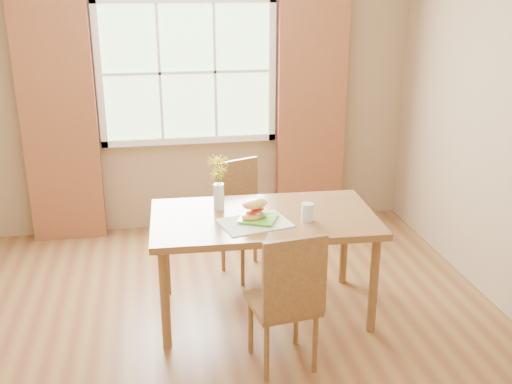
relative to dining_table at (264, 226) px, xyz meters
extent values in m
cube|color=brown|center=(-0.38, -0.15, -0.69)|extent=(4.20, 3.80, 0.02)
cube|color=#977D5B|center=(-0.38, 1.76, 0.67)|extent=(4.20, 0.02, 2.70)
cube|color=#977D5B|center=(-0.38, -2.06, 0.67)|extent=(4.20, 0.02, 2.70)
cube|color=#B6E2AA|center=(-0.38, 1.73, 0.82)|extent=(1.50, 0.02, 1.20)
cube|color=white|center=(-0.38, 1.70, 1.45)|extent=(1.62, 0.04, 0.06)
cube|color=white|center=(-0.38, 1.70, 0.19)|extent=(1.62, 0.04, 0.06)
cube|color=white|center=(-1.16, 1.70, 0.82)|extent=(0.06, 0.04, 1.32)
cube|color=white|center=(0.40, 1.70, 0.82)|extent=(0.06, 0.04, 1.32)
cube|color=white|center=(-0.38, 1.71, 0.82)|extent=(1.50, 0.03, 0.02)
cube|color=maroon|center=(-1.53, 1.63, 0.42)|extent=(0.65, 0.08, 2.20)
cube|color=maroon|center=(0.77, 1.63, 0.42)|extent=(0.65, 0.08, 2.20)
cube|color=brown|center=(0.00, 0.00, 0.05)|extent=(1.58, 0.93, 0.05)
cylinder|color=brown|center=(-0.71, -0.33, -0.32)|extent=(0.06, 0.06, 0.71)
cylinder|color=brown|center=(0.68, -0.38, -0.32)|extent=(0.06, 0.06, 0.71)
cylinder|color=brown|center=(-0.68, 0.38, -0.32)|extent=(0.06, 0.06, 0.71)
cylinder|color=brown|center=(0.71, 0.33, -0.32)|extent=(0.06, 0.06, 0.71)
cube|color=brown|center=(0.00, -0.62, -0.26)|extent=(0.44, 0.44, 0.04)
cube|color=brown|center=(0.02, -0.79, 0.01)|extent=(0.39, 0.08, 0.50)
cylinder|color=brown|center=(-0.13, -0.80, -0.48)|extent=(0.03, 0.03, 0.40)
cylinder|color=brown|center=(0.18, -0.75, -0.48)|extent=(0.03, 0.03, 0.40)
cylinder|color=brown|center=(-0.18, -0.49, -0.48)|extent=(0.03, 0.03, 0.40)
cylinder|color=brown|center=(0.13, -0.44, -0.48)|extent=(0.03, 0.03, 0.40)
cube|color=brown|center=(0.00, 0.62, -0.26)|extent=(0.50, 0.50, 0.04)
cube|color=brown|center=(-0.07, 0.78, 0.00)|extent=(0.37, 0.17, 0.50)
cylinder|color=brown|center=(-0.09, 0.42, -0.48)|extent=(0.03, 0.03, 0.39)
cylinder|color=brown|center=(0.20, 0.53, -0.48)|extent=(0.03, 0.03, 0.39)
cylinder|color=brown|center=(-0.20, 0.71, -0.48)|extent=(0.03, 0.03, 0.39)
cylinder|color=brown|center=(0.09, 0.82, -0.48)|extent=(0.03, 0.03, 0.39)
cube|color=silver|center=(-0.09, -0.13, 0.08)|extent=(0.51, 0.43, 0.01)
cube|color=#6BD635|center=(-0.05, -0.08, 0.09)|extent=(0.32, 0.32, 0.01)
ellipsoid|color=#F9B054|center=(-0.08, -0.09, 0.12)|extent=(0.22, 0.18, 0.05)
ellipsoid|color=#4C8C2D|center=(-0.03, -0.11, 0.14)|extent=(0.10, 0.07, 0.01)
cylinder|color=red|center=(-0.09, -0.09, 0.16)|extent=(0.10, 0.10, 0.01)
cylinder|color=red|center=(-0.05, -0.08, 0.17)|extent=(0.09, 0.09, 0.01)
ellipsoid|color=#F9B054|center=(-0.08, -0.09, 0.20)|extent=(0.22, 0.18, 0.06)
cylinder|color=silver|center=(0.27, -0.14, 0.14)|extent=(0.08, 0.08, 0.12)
cylinder|color=silver|center=(0.27, -0.14, 0.13)|extent=(0.07, 0.07, 0.10)
cylinder|color=silver|center=(-0.29, 0.18, 0.17)|extent=(0.08, 0.08, 0.19)
cylinder|color=silver|center=(-0.29, 0.18, 0.13)|extent=(0.07, 0.07, 0.09)
cylinder|color=#3D7028|center=(-0.29, 0.18, 0.26)|extent=(0.01, 0.01, 0.36)
cylinder|color=#3D7028|center=(-0.28, 0.17, 0.23)|extent=(0.01, 0.01, 0.29)
cylinder|color=#3D7028|center=(-0.30, 0.19, 0.20)|extent=(0.01, 0.01, 0.25)
camera|label=1|loc=(-0.73, -3.77, 1.62)|focal=42.00mm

